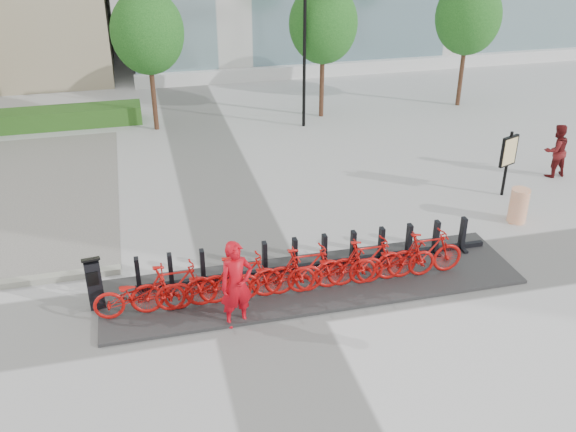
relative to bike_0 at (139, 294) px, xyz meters
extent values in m
plane|color=silver|center=(2.60, 0.05, -0.58)|extent=(120.00, 120.00, 0.00)
cube|color=#244D1A|center=(-2.40, 13.25, -0.23)|extent=(6.00, 1.20, 0.70)
cylinder|color=#543321|center=(1.10, 12.05, 0.92)|extent=(0.18, 0.18, 3.00)
ellipsoid|color=#113911|center=(1.10, 12.05, 3.02)|extent=(2.60, 2.60, 2.99)
cylinder|color=#543321|center=(7.60, 12.05, 0.92)|extent=(0.18, 0.18, 3.00)
ellipsoid|color=#113911|center=(7.60, 12.05, 3.02)|extent=(2.60, 2.60, 2.99)
cylinder|color=#543321|center=(13.60, 12.05, 0.92)|extent=(0.18, 0.18, 3.00)
ellipsoid|color=#113911|center=(13.60, 12.05, 3.02)|extent=(2.60, 2.60, 2.99)
cylinder|color=black|center=(6.60, 11.05, 1.92)|extent=(0.12, 0.12, 5.00)
cube|color=#2A2A2B|center=(3.90, 0.35, -0.54)|extent=(9.60, 2.40, 0.08)
imported|color=#A50C09|center=(0.00, 0.00, 0.00)|extent=(1.92, 0.67, 1.01)
imported|color=#A50C09|center=(0.72, 0.00, 0.06)|extent=(1.86, 0.53, 1.12)
imported|color=#A50C09|center=(1.44, 0.00, 0.00)|extent=(1.92, 0.67, 1.01)
imported|color=#A50C09|center=(2.16, 0.00, 0.06)|extent=(1.86, 0.53, 1.12)
imported|color=#A50C09|center=(2.88, 0.00, 0.00)|extent=(1.92, 0.67, 1.01)
imported|color=#A50C09|center=(3.60, 0.00, 0.06)|extent=(1.86, 0.53, 1.12)
imported|color=#A50C09|center=(4.32, 0.00, 0.00)|extent=(1.92, 0.67, 1.01)
imported|color=#A50C09|center=(5.04, 0.00, 0.06)|extent=(1.86, 0.53, 1.12)
imported|color=#A50C09|center=(5.76, 0.00, 0.00)|extent=(1.92, 0.67, 1.01)
imported|color=#A50C09|center=(6.48, 0.00, 0.06)|extent=(1.86, 0.53, 1.12)
cube|color=black|center=(-0.91, 0.51, 0.07)|extent=(0.35, 0.31, 1.14)
cube|color=black|center=(-0.91, 0.51, 0.68)|extent=(0.42, 0.37, 0.15)
cube|color=black|center=(-0.91, 0.36, 0.29)|extent=(0.23, 0.05, 0.32)
imported|color=#B90612|center=(1.95, -0.73, 0.38)|extent=(0.79, 0.60, 1.93)
imported|color=#5C1213|center=(12.97, 4.52, 0.27)|extent=(0.87, 0.71, 1.70)
cylinder|color=#FF6310|center=(10.16, 1.99, -0.10)|extent=(0.65, 0.65, 0.96)
cylinder|color=black|center=(10.69, 3.61, 0.41)|extent=(0.09, 0.09, 1.98)
cube|color=black|center=(10.69, 3.61, 0.81)|extent=(0.63, 0.33, 0.90)
cube|color=#EBD08B|center=(10.69, 3.56, 0.81)|extent=(0.52, 0.23, 0.79)
camera|label=1|loc=(0.30, -11.61, 7.58)|focal=40.00mm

